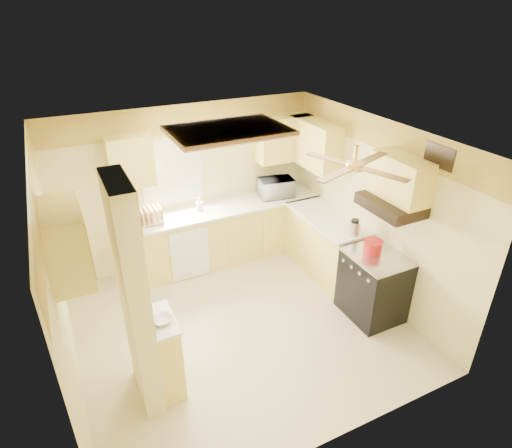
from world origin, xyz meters
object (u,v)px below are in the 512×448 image
dutch_oven (373,246)px  kettle (354,228)px  stove (373,285)px  bowl (163,320)px  microwave (276,188)px

dutch_oven → kettle: bearing=86.0°
stove → kettle: 0.80m
dutch_oven → bowl: bearing=-176.6°
microwave → bowl: bearing=50.3°
dutch_oven → microwave: bearing=98.6°
stove → dutch_oven: bearing=89.1°
dutch_oven → stove: bearing=-90.9°
microwave → bowl: (-2.49, -2.20, -0.13)m
dutch_oven → kettle: size_ratio=1.05×
microwave → dutch_oven: microwave is taller
bowl → microwave: bearing=41.6°
stove → dutch_oven: 0.55m
stove → dutch_oven: size_ratio=3.73×
bowl → dutch_oven: size_ratio=0.81×
microwave → bowl: microwave is taller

